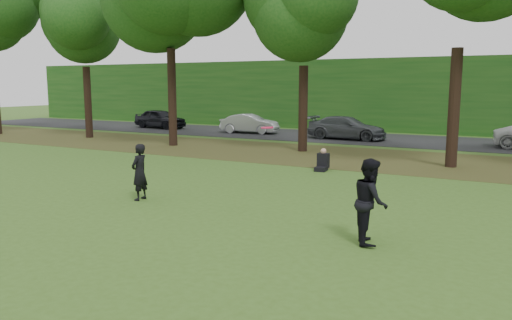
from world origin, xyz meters
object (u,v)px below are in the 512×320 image
Objects in this scene: player_right at (370,201)px; seated_person at (323,162)px; frisbee at (267,128)px; player_left at (139,172)px.

seated_person is at bearing 5.26° from player_right.
frisbee is 0.46× the size of seated_person.
player_left is at bearing -116.28° from seated_person.
player_right is at bearing -68.05° from seated_person.
frisbee is (-2.31, -0.10, 1.42)m from player_right.
player_right is 2.12× the size of seated_person.
player_left is 0.91× the size of player_right.
player_right is at bearing 2.40° from frisbee.
frisbee is (4.45, -0.87, 1.50)m from player_left.
frisbee is 8.37m from seated_person.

